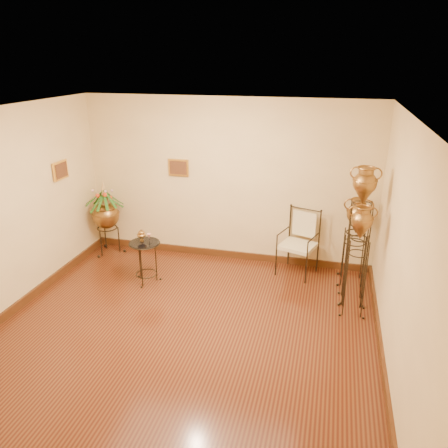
% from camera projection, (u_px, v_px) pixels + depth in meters
% --- Properties ---
extents(ground, '(5.00, 5.00, 0.00)m').
position_uv_depth(ground, '(181.00, 337.00, 5.64)').
color(ground, '#572D14').
rests_on(ground, ground).
extents(room_shell, '(5.02, 5.02, 2.81)m').
position_uv_depth(room_shell, '(175.00, 210.00, 5.02)').
color(room_shell, beige).
rests_on(room_shell, ground).
extents(amphora_tall, '(0.51, 0.51, 2.05)m').
position_uv_depth(amphora_tall, '(359.00, 236.00, 6.08)').
color(amphora_tall, '#2D2316').
rests_on(amphora_tall, ground).
extents(amphora_mid, '(0.42, 0.42, 1.60)m').
position_uv_depth(amphora_mid, '(357.00, 260.00, 5.91)').
color(amphora_mid, '#2D2316').
rests_on(amphora_mid, ground).
extents(amphora_short, '(0.54, 0.54, 1.42)m').
position_uv_depth(amphora_short, '(355.00, 241.00, 6.77)').
color(amphora_short, '#2D2316').
rests_on(amphora_short, ground).
extents(planter_urn, '(0.88, 0.88, 1.39)m').
position_uv_depth(planter_urn, '(106.00, 212.00, 7.80)').
color(planter_urn, '#2D2316').
rests_on(planter_urn, ground).
extents(armchair, '(0.75, 0.73, 1.08)m').
position_uv_depth(armchair, '(298.00, 243.00, 7.10)').
color(armchair, '#2D2316').
rests_on(armchair, ground).
extents(side_table, '(0.52, 0.52, 0.87)m').
position_uv_depth(side_table, '(146.00, 261.00, 6.89)').
color(side_table, '#2D2316').
rests_on(side_table, ground).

